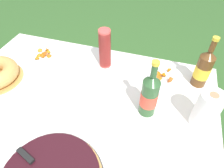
% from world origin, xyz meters
% --- Properties ---
extents(garden_table, '(1.44, 1.16, 0.72)m').
position_xyz_m(garden_table, '(0.00, 0.00, 0.65)').
color(garden_table, brown).
rests_on(garden_table, ground_plane).
extents(tablecloth, '(1.45, 1.17, 0.10)m').
position_xyz_m(tablecloth, '(0.00, 0.00, 0.71)').
color(tablecloth, white).
rests_on(tablecloth, garden_table).
extents(cup_stack, '(0.07, 0.07, 0.25)m').
position_xyz_m(cup_stack, '(0.04, 0.42, 0.85)').
color(cup_stack, '#E04C47').
rests_on(cup_stack, tablecloth).
extents(cider_bottle_green, '(0.08, 0.08, 0.32)m').
position_xyz_m(cider_bottle_green, '(0.36, 0.13, 0.84)').
color(cider_bottle_green, '#2D562D').
rests_on(cider_bottle_green, tablecloth).
extents(cider_bottle_amber, '(0.08, 0.08, 0.31)m').
position_xyz_m(cider_bottle_amber, '(0.61, 0.42, 0.84)').
color(cider_bottle_amber, brown).
rests_on(cider_bottle_amber, tablecloth).
extents(snack_plate_near, '(0.21, 0.21, 0.06)m').
position_xyz_m(snack_plate_near, '(-0.39, 0.38, 0.73)').
color(snack_plate_near, white).
rests_on(snack_plate_near, tablecloth).
extents(snack_plate_left, '(0.22, 0.22, 0.06)m').
position_xyz_m(snack_plate_left, '(0.42, 0.40, 0.73)').
color(snack_plate_left, white).
rests_on(snack_plate_left, tablecloth).
extents(paper_towel_roll, '(0.11, 0.11, 0.20)m').
position_xyz_m(paper_towel_roll, '(0.63, 0.13, 0.82)').
color(paper_towel_roll, white).
rests_on(paper_towel_roll, tablecloth).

